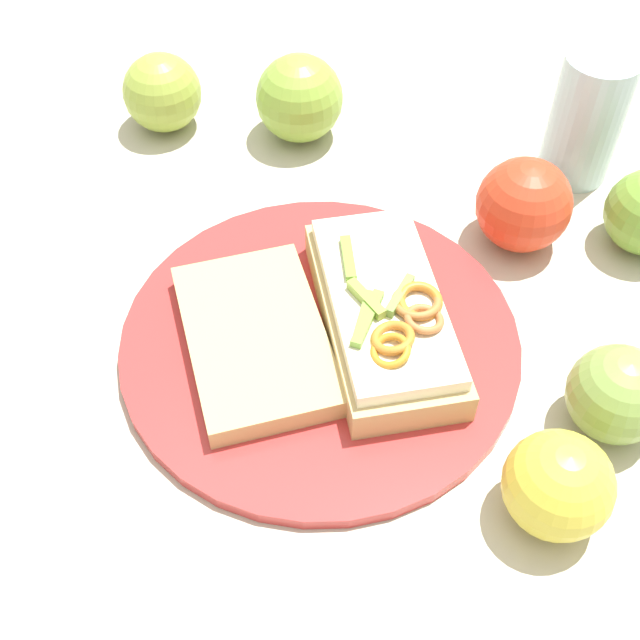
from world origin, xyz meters
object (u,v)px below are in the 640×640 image
(apple_3, at_px, (617,394))
(bread_slice_side, at_px, (256,338))
(sandwich, at_px, (385,312))
(apple_2, at_px, (162,93))
(plate, at_px, (320,341))
(apple_5, at_px, (558,485))
(apple_4, at_px, (524,205))
(apple_0, at_px, (299,98))
(drinking_glass, at_px, (587,117))

(apple_3, bearing_deg, bread_slice_side, 103.15)
(sandwich, height_order, apple_2, apple_2)
(plate, xyz_separation_m, apple_5, (-0.06, -0.19, 0.03))
(apple_2, bearing_deg, apple_4, -90.00)
(sandwich, bearing_deg, apple_2, -153.93)
(apple_0, xyz_separation_m, apple_2, (-0.05, 0.12, -0.00))
(apple_0, height_order, apple_5, apple_0)
(apple_2, bearing_deg, apple_0, -69.70)
(plate, relative_size, drinking_glass, 2.54)
(apple_3, distance_m, drinking_glass, 0.28)
(bread_slice_side, distance_m, drinking_glass, 0.35)
(apple_2, height_order, apple_5, apple_2)
(bread_slice_side, distance_m, apple_0, 0.27)
(plate, relative_size, apple_5, 4.28)
(plate, height_order, apple_4, apple_4)
(apple_5, bearing_deg, apple_3, -11.05)
(apple_2, height_order, drinking_glass, drinking_glass)
(sandwich, distance_m, apple_3, 0.17)
(apple_5, xyz_separation_m, drinking_glass, (0.34, 0.08, 0.02))
(sandwich, height_order, apple_4, apple_4)
(bread_slice_side, xyz_separation_m, drinking_glass, (0.32, -0.15, 0.04))
(apple_2, bearing_deg, apple_3, -107.66)
(apple_3, bearing_deg, apple_2, 72.34)
(bread_slice_side, relative_size, drinking_glass, 1.32)
(apple_0, relative_size, apple_4, 1.04)
(plate, bearing_deg, apple_3, -82.12)
(sandwich, bearing_deg, drinking_glass, 126.58)
(drinking_glass, bearing_deg, bread_slice_side, 153.98)
(apple_2, distance_m, apple_3, 0.49)
(plate, height_order, sandwich, sandwich)
(apple_0, relative_size, drinking_glass, 0.69)
(apple_0, height_order, apple_2, apple_0)
(apple_2, relative_size, apple_5, 1.05)
(apple_0, height_order, apple_4, apple_0)
(apple_0, bearing_deg, drinking_glass, -75.65)
(apple_2, bearing_deg, drinking_glass, -73.64)
(drinking_glass, bearing_deg, sandwich, 163.63)
(bread_slice_side, height_order, apple_4, apple_4)
(bread_slice_side, bearing_deg, drinking_glass, 111.76)
(apple_5, bearing_deg, plate, 73.82)
(apple_3, bearing_deg, plate, 97.88)
(drinking_glass, bearing_deg, plate, 158.04)
(bread_slice_side, relative_size, apple_2, 2.13)
(bread_slice_side, xyz_separation_m, apple_4, (0.21, -0.14, 0.02))
(plate, xyz_separation_m, apple_0, (0.22, 0.13, 0.04))
(apple_0, xyz_separation_m, apple_5, (-0.28, -0.33, -0.01))
(plate, distance_m, apple_0, 0.26)
(drinking_glass, bearing_deg, apple_2, 106.36)
(sandwich, height_order, drinking_glass, drinking_glass)
(apple_4, bearing_deg, apple_3, -142.56)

